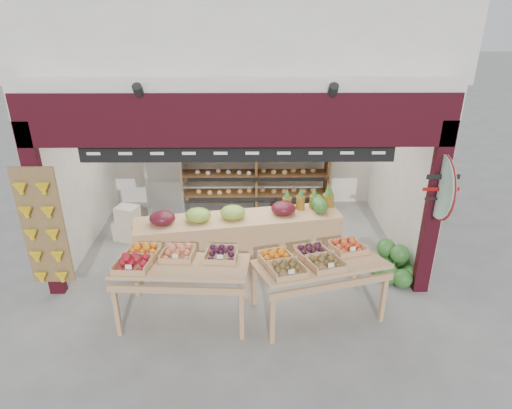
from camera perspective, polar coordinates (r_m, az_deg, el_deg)
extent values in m
plane|color=slate|center=(7.97, -1.88, -6.26)|extent=(60.00, 60.00, 0.00)
cube|color=white|center=(9.48, -1.71, 8.84)|extent=(5.76, 0.18, 3.00)
cube|color=white|center=(8.42, -21.37, 5.00)|extent=(0.18, 3.38, 3.00)
cube|color=white|center=(8.28, 17.83, 5.23)|extent=(0.18, 3.38, 3.00)
cube|color=white|center=(7.49, -2.11, 16.74)|extent=(5.76, 3.38, 0.12)
cube|color=black|center=(5.95, -2.45, 10.55)|extent=(5.70, 0.14, 0.70)
cube|color=black|center=(7.06, -25.16, -0.99)|extent=(0.22, 0.14, 2.65)
cube|color=black|center=(6.90, 21.25, -0.84)|extent=(0.22, 0.14, 2.65)
cube|color=black|center=(6.11, -2.36, 6.53)|extent=(4.20, 0.05, 0.26)
cylinder|color=white|center=(6.10, -1.43, 8.97)|extent=(0.34, 0.05, 0.34)
cube|color=olive|center=(7.05, -25.04, -2.59)|extent=(0.60, 0.04, 1.80)
cylinder|color=#A3CDB6|center=(6.66, 22.07, 2.12)|extent=(0.04, 0.90, 0.90)
cylinder|color=maroon|center=(6.64, 22.14, 2.04)|extent=(0.01, 0.92, 0.92)
cube|color=brown|center=(9.42, -8.83, 3.76)|extent=(0.05, 0.48, 1.54)
cube|color=brown|center=(9.32, 0.02, 3.83)|extent=(0.05, 0.48, 1.54)
cube|color=brown|center=(9.44, 8.86, 3.82)|extent=(0.05, 0.48, 1.54)
cube|color=brown|center=(9.48, 0.02, 1.39)|extent=(2.89, 0.48, 0.04)
cube|color=brown|center=(9.32, 0.02, 3.83)|extent=(2.89, 0.48, 0.04)
cube|color=brown|center=(9.17, 0.02, 6.37)|extent=(2.89, 0.48, 0.04)
cube|color=brown|center=(9.07, 0.03, 8.39)|extent=(2.89, 0.48, 0.04)
cone|color=#995E32|center=(9.09, -7.38, 9.15)|extent=(0.32, 0.32, 0.28)
cone|color=#995E32|center=(9.05, -4.43, 9.20)|extent=(0.32, 0.32, 0.28)
cone|color=#995E32|center=(9.03, -1.46, 9.23)|extent=(0.32, 0.32, 0.28)
cone|color=#995E32|center=(9.03, 1.51, 9.24)|extent=(0.32, 0.32, 0.28)
cone|color=#995E32|center=(9.06, 4.48, 9.22)|extent=(0.32, 0.32, 0.28)
cone|color=#995E32|center=(9.11, 7.42, 9.18)|extent=(0.32, 0.32, 0.28)
cube|color=silver|center=(9.26, -11.08, 4.30)|extent=(0.74, 0.74, 1.87)
cube|color=beige|center=(8.69, -15.86, -3.12)|extent=(0.49, 0.43, 0.36)
cube|color=beige|center=(8.53, -15.79, -1.18)|extent=(0.45, 0.40, 0.30)
cube|color=#15511F|center=(8.36, -12.99, -4.17)|extent=(0.47, 0.40, 0.30)
cube|color=beige|center=(8.67, -11.71, -3.01)|extent=(0.42, 0.37, 0.28)
cube|color=tan|center=(7.56, -2.14, -4.46)|extent=(3.40, 1.22, 0.83)
ellipsoid|color=#59141E|center=(7.27, -11.64, -1.67)|extent=(0.41, 0.37, 0.22)
ellipsoid|color=#8CB23F|center=(7.27, -7.27, -1.33)|extent=(0.41, 0.37, 0.22)
ellipsoid|color=#8CB23F|center=(7.31, -2.92, -0.99)|extent=(0.41, 0.37, 0.22)
ellipsoid|color=#59141E|center=(7.45, 3.45, -0.48)|extent=(0.41, 0.37, 0.22)
cylinder|color=olive|center=(7.59, 3.88, 0.09)|extent=(0.15, 0.15, 0.22)
cylinder|color=olive|center=(7.65, 5.57, 0.22)|extent=(0.15, 0.15, 0.22)
cylinder|color=olive|center=(7.71, 7.23, 0.35)|extent=(0.15, 0.15, 0.22)
cylinder|color=olive|center=(7.78, 8.86, 0.48)|extent=(0.15, 0.15, 0.22)
cylinder|color=olive|center=(7.80, 9.18, 0.51)|extent=(0.15, 0.15, 0.22)
cube|color=tan|center=(6.21, -9.11, -7.59)|extent=(1.80, 1.06, 0.25)
cube|color=tan|center=(6.34, -16.98, -12.79)|extent=(0.06, 0.06, 0.72)
cube|color=tan|center=(6.03, -1.77, -13.76)|extent=(0.06, 0.06, 0.72)
cube|color=tan|center=(7.01, -14.80, -8.54)|extent=(0.06, 0.06, 0.72)
cube|color=tan|center=(6.72, -1.24, -9.16)|extent=(0.06, 0.06, 0.72)
cube|color=tan|center=(6.27, 7.85, -7.39)|extent=(1.89, 1.37, 0.25)
cube|color=tan|center=(5.98, 2.02, -14.30)|extent=(0.07, 0.07, 0.70)
cube|color=tan|center=(6.55, 15.60, -11.38)|extent=(0.07, 0.07, 0.70)
cube|color=tan|center=(6.62, -0.24, -9.89)|extent=(0.07, 0.07, 0.70)
cube|color=tan|center=(7.14, 12.20, -7.67)|extent=(0.07, 0.07, 0.70)
sphere|color=#1D4D19|center=(7.46, 16.40, -8.40)|extent=(0.31, 0.31, 0.31)
sphere|color=#1D4D19|center=(7.56, 18.80, -8.28)|extent=(0.31, 0.31, 0.31)
sphere|color=#1D4D19|center=(7.73, 15.76, -7.08)|extent=(0.31, 0.31, 0.31)
sphere|color=#1D4D19|center=(7.82, 18.08, -6.98)|extent=(0.31, 0.31, 0.31)
sphere|color=#1D4D19|center=(7.50, 17.53, -5.90)|extent=(0.31, 0.31, 0.31)
sphere|color=#1D4D19|center=(7.42, 17.85, -8.80)|extent=(0.31, 0.31, 0.31)
sphere|color=#1D4D19|center=(7.56, 15.28, -7.77)|extent=(0.31, 0.31, 0.31)
sphere|color=#1D4D19|center=(7.61, 15.95, -5.24)|extent=(0.31, 0.31, 0.31)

